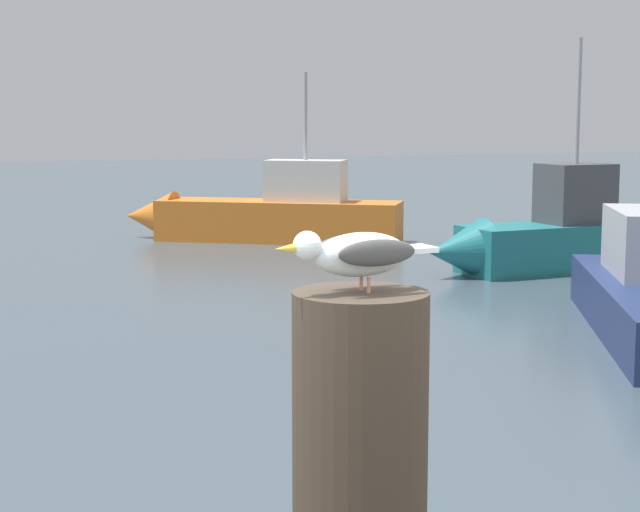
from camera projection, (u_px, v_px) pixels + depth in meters
name	position (u px, v px, depth m)	size (l,w,h in m)	color
mooring_post	(360.00, 483.00, 2.38)	(0.31, 0.31, 0.90)	#382D23
seagull	(358.00, 253.00, 2.30)	(0.39, 0.16, 0.14)	tan
boat_orange	(260.00, 214.00, 21.91)	(5.64, 4.35, 3.62)	orange
boat_teal	(544.00, 238.00, 17.54)	(4.54, 1.31, 4.03)	#1E7075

